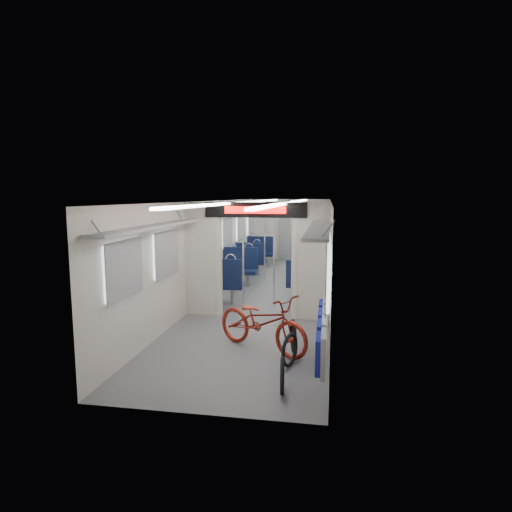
# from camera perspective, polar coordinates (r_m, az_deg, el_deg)

# --- Properties ---
(carriage) EXTENTS (12.00, 12.02, 2.31)m
(carriage) POSITION_cam_1_polar(r_m,az_deg,el_deg) (10.18, 1.66, 2.84)
(carriage) COLOR #515456
(carriage) RESTS_ON ground
(bicycle) EXTENTS (1.81, 1.42, 0.92)m
(bicycle) POSITION_cam_1_polar(r_m,az_deg,el_deg) (6.78, 0.82, -8.78)
(bicycle) COLOR maroon
(bicycle) RESTS_ON ground
(flip_bench) EXTENTS (0.12, 2.10, 0.50)m
(flip_bench) POSITION_cam_1_polar(r_m,az_deg,el_deg) (5.99, 8.81, -9.96)
(flip_bench) COLOR gray
(flip_bench) RESTS_ON carriage
(bike_hoop_a) EXTENTS (0.09, 0.47, 0.47)m
(bike_hoop_a) POSITION_cam_1_polar(r_m,az_deg,el_deg) (5.46, 3.52, -15.89)
(bike_hoop_a) COLOR black
(bike_hoop_a) RESTS_ON ground
(bike_hoop_b) EXTENTS (0.21, 0.48, 0.49)m
(bike_hoop_b) POSITION_cam_1_polar(r_m,az_deg,el_deg) (6.26, 4.52, -12.57)
(bike_hoop_b) COLOR black
(bike_hoop_b) RESTS_ON ground
(bike_hoop_c) EXTENTS (0.15, 0.52, 0.52)m
(bike_hoop_c) POSITION_cam_1_polar(r_m,az_deg,el_deg) (6.79, 4.99, -10.77)
(bike_hoop_c) COLOR black
(bike_hoop_c) RESTS_ON ground
(seat_bay_near_left) EXTENTS (0.95, 2.27, 1.16)m
(seat_bay_near_left) POSITION_cam_1_polar(r_m,az_deg,el_deg) (10.60, -3.29, -2.06)
(seat_bay_near_left) COLOR black
(seat_bay_near_left) RESTS_ON ground
(seat_bay_near_right) EXTENTS (0.90, 2.04, 1.09)m
(seat_bay_near_right) POSITION_cam_1_polar(r_m,az_deg,el_deg) (10.67, 6.95, -2.19)
(seat_bay_near_right) COLOR black
(seat_bay_near_right) RESTS_ON ground
(seat_bay_far_left) EXTENTS (0.93, 2.18, 1.13)m
(seat_bay_far_left) POSITION_cam_1_polar(r_m,az_deg,el_deg) (13.98, -0.10, 0.36)
(seat_bay_far_left) COLOR black
(seat_bay_far_left) RESTS_ON ground
(seat_bay_far_right) EXTENTS (0.91, 2.09, 1.11)m
(seat_bay_far_right) POSITION_cam_1_polar(r_m,az_deg,el_deg) (14.07, 7.62, 0.29)
(seat_bay_far_right) COLOR black
(seat_bay_far_right) RESTS_ON ground
(stanchion_near_left) EXTENTS (0.04, 0.04, 2.30)m
(stanchion_near_left) POSITION_cam_1_polar(r_m,az_deg,el_deg) (8.95, -1.71, -0.14)
(stanchion_near_left) COLOR silver
(stanchion_near_left) RESTS_ON ground
(stanchion_near_right) EXTENTS (0.04, 0.04, 2.30)m
(stanchion_near_right) POSITION_cam_1_polar(r_m,az_deg,el_deg) (9.24, 2.43, 0.12)
(stanchion_near_right) COLOR silver
(stanchion_near_right) RESTS_ON ground
(stanchion_far_left) EXTENTS (0.04, 0.04, 2.30)m
(stanchion_far_left) POSITION_cam_1_polar(r_m,az_deg,el_deg) (12.29, 1.18, 2.08)
(stanchion_far_left) COLOR silver
(stanchion_far_left) RESTS_ON ground
(stanchion_far_right) EXTENTS (0.04, 0.04, 2.30)m
(stanchion_far_right) POSITION_cam_1_polar(r_m,az_deg,el_deg) (12.25, 4.75, 2.04)
(stanchion_far_right) COLOR silver
(stanchion_far_right) RESTS_ON ground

